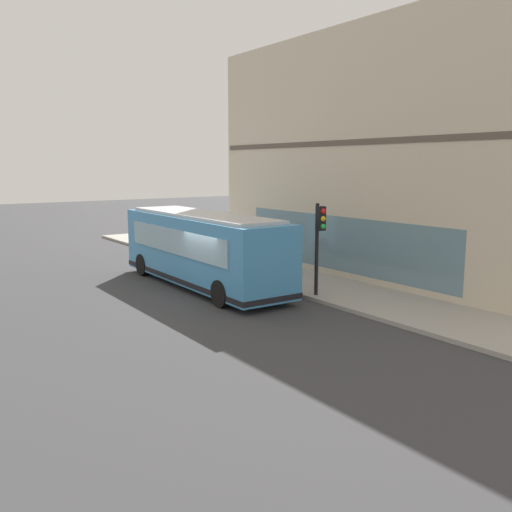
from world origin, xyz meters
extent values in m
plane|color=#38383A|center=(0.00, 0.00, 0.00)|extent=(120.00, 120.00, 0.00)
cube|color=#9E9991|center=(4.40, 0.00, 0.07)|extent=(3.61, 40.00, 0.15)
cube|color=beige|center=(11.13, 0.00, 5.42)|extent=(9.84, 18.04, 10.83)
cube|color=brown|center=(6.36, 0.00, 5.96)|extent=(0.36, 17.68, 0.24)
cube|color=slate|center=(6.26, 0.00, 1.60)|extent=(0.12, 12.63, 2.40)
cube|color=#3F8CC6|center=(0.56, 2.16, 1.60)|extent=(2.62, 10.03, 2.70)
cube|color=silver|center=(0.56, 2.16, 3.01)|extent=(2.24, 9.03, 0.12)
cube|color=#8CB2C6|center=(0.62, 7.14, 2.05)|extent=(2.20, 0.11, 1.20)
cube|color=#8CB2C6|center=(1.83, 2.15, 2.00)|extent=(0.16, 8.20, 1.00)
cube|color=#8CB2C6|center=(-0.71, 2.18, 2.00)|extent=(0.16, 8.20, 1.00)
cube|color=black|center=(0.56, 2.16, 0.43)|extent=(2.67, 10.07, 0.20)
cylinder|color=black|center=(1.75, 5.75, 0.50)|extent=(0.31, 1.00, 1.00)
cylinder|color=black|center=(-0.55, 5.78, 0.50)|extent=(0.31, 1.00, 1.00)
cylinder|color=black|center=(1.67, -1.25, 0.50)|extent=(0.31, 1.00, 1.00)
cylinder|color=black|center=(-0.63, -1.22, 0.50)|extent=(0.31, 1.00, 1.00)
cylinder|color=black|center=(3.01, -2.17, 1.89)|extent=(0.14, 0.14, 3.47)
cube|color=black|center=(3.01, -2.36, 3.07)|extent=(0.32, 0.24, 0.90)
sphere|color=red|center=(3.01, -2.49, 3.35)|extent=(0.20, 0.20, 0.20)
sphere|color=yellow|center=(3.01, -2.49, 3.07)|extent=(0.20, 0.20, 0.20)
sphere|color=green|center=(3.01, -2.49, 2.79)|extent=(0.20, 0.20, 0.20)
cylinder|color=gold|center=(3.98, 1.24, 0.43)|extent=(0.24, 0.24, 0.55)
sphere|color=gold|center=(3.98, 1.24, 0.78)|extent=(0.22, 0.22, 0.22)
cylinder|color=gold|center=(3.98, 1.07, 0.48)|extent=(0.10, 0.12, 0.10)
cylinder|color=gold|center=(4.15, 1.24, 0.48)|extent=(0.12, 0.10, 0.10)
cylinder|color=#99994C|center=(4.26, 5.27, 0.59)|extent=(0.14, 0.14, 0.89)
cylinder|color=#99994C|center=(4.15, 5.13, 0.59)|extent=(0.14, 0.14, 0.89)
cylinder|color=silver|center=(4.20, 5.20, 1.39)|extent=(0.32, 0.32, 0.70)
sphere|color=#9E704C|center=(4.20, 5.20, 1.86)|extent=(0.24, 0.24, 0.24)
cylinder|color=silver|center=(5.36, 7.68, 0.57)|extent=(0.14, 0.14, 0.84)
cylinder|color=silver|center=(5.43, 7.51, 0.57)|extent=(0.14, 0.14, 0.84)
cylinder|color=#B23338|center=(5.39, 7.60, 1.33)|extent=(0.32, 0.32, 0.67)
sphere|color=beige|center=(5.39, 7.60, 1.78)|extent=(0.23, 0.23, 0.23)
camera|label=1|loc=(-10.61, -17.59, 5.02)|focal=38.73mm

